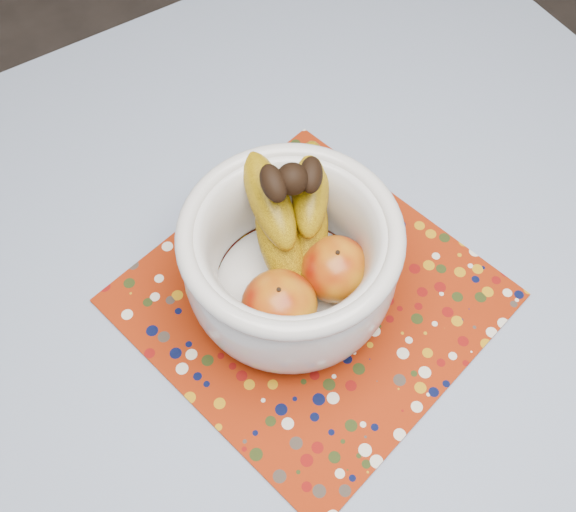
% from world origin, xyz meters
% --- Properties ---
extents(table, '(1.20, 1.20, 0.75)m').
position_xyz_m(table, '(0.00, 0.00, 0.67)').
color(table, brown).
rests_on(table, ground).
extents(tablecloth, '(1.32, 1.32, 0.01)m').
position_xyz_m(tablecloth, '(0.00, 0.00, 0.76)').
color(tablecloth, '#627CA4').
rests_on(tablecloth, table).
extents(placemat, '(0.46, 0.46, 0.00)m').
position_xyz_m(placemat, '(0.04, 0.08, 0.76)').
color(placemat, maroon).
rests_on(placemat, tablecloth).
extents(fruit_bowl, '(0.26, 0.25, 0.20)m').
position_xyz_m(fruit_bowl, '(0.03, 0.11, 0.85)').
color(fruit_bowl, silver).
rests_on(fruit_bowl, placemat).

